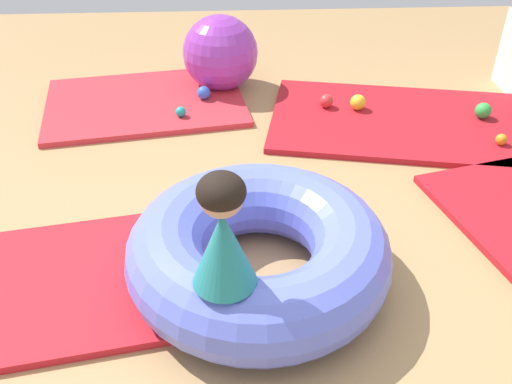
% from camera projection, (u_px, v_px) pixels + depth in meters
% --- Properties ---
extents(ground_plane, '(8.00, 8.00, 0.00)m').
position_uv_depth(ground_plane, '(275.00, 283.00, 2.63)').
color(ground_plane, tan).
extents(gym_mat_center_rear, '(1.94, 1.37, 0.04)m').
position_uv_depth(gym_mat_center_rear, '(403.00, 122.00, 3.87)').
color(gym_mat_center_rear, '#B21923').
rests_on(gym_mat_center_rear, ground).
extents(gym_mat_far_right, '(1.43, 1.08, 0.04)m').
position_uv_depth(gym_mat_far_right, '(98.00, 280.00, 2.62)').
color(gym_mat_far_right, red).
rests_on(gym_mat_far_right, ground).
extents(gym_mat_near_left, '(1.52, 1.19, 0.04)m').
position_uv_depth(gym_mat_near_left, '(145.00, 102.00, 4.11)').
color(gym_mat_near_left, red).
rests_on(gym_mat_near_left, ground).
extents(inflatable_cushion, '(1.18, 1.18, 0.35)m').
position_uv_depth(inflatable_cushion, '(258.00, 252.00, 2.55)').
color(inflatable_cushion, '#6070E5').
rests_on(inflatable_cushion, ground).
extents(child_in_teal, '(0.31, 0.31, 0.47)m').
position_uv_depth(child_in_teal, '(223.00, 233.00, 2.01)').
color(child_in_teal, teal).
rests_on(child_in_teal, inflatable_cushion).
extents(play_ball_blue, '(0.10, 0.10, 0.10)m').
position_uv_depth(play_ball_blue, '(204.00, 93.00, 4.09)').
color(play_ball_blue, blue).
rests_on(play_ball_blue, gym_mat_near_left).
extents(play_ball_teal, '(0.07, 0.07, 0.07)m').
position_uv_depth(play_ball_teal, '(181.00, 112.00, 3.87)').
color(play_ball_teal, teal).
rests_on(play_ball_teal, gym_mat_near_left).
extents(play_ball_green, '(0.11, 0.11, 0.11)m').
position_uv_depth(play_ball_green, '(483.00, 111.00, 3.85)').
color(play_ball_green, green).
rests_on(play_ball_green, gym_mat_center_rear).
extents(play_ball_orange, '(0.07, 0.07, 0.07)m').
position_uv_depth(play_ball_orange, '(501.00, 140.00, 3.56)').
color(play_ball_orange, orange).
rests_on(play_ball_orange, gym_mat_center_rear).
extents(play_ball_yellow, '(0.11, 0.11, 0.11)m').
position_uv_depth(play_ball_yellow, '(358.00, 102.00, 3.95)').
color(play_ball_yellow, yellow).
rests_on(play_ball_yellow, gym_mat_center_rear).
extents(play_ball_red, '(0.10, 0.10, 0.10)m').
position_uv_depth(play_ball_red, '(326.00, 101.00, 3.98)').
color(play_ball_red, red).
rests_on(play_ball_red, gym_mat_center_rear).
extents(exercise_ball_large, '(0.55, 0.55, 0.55)m').
position_uv_depth(exercise_ball_large, '(220.00, 53.00, 4.20)').
color(exercise_ball_large, purple).
rests_on(exercise_ball_large, ground).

